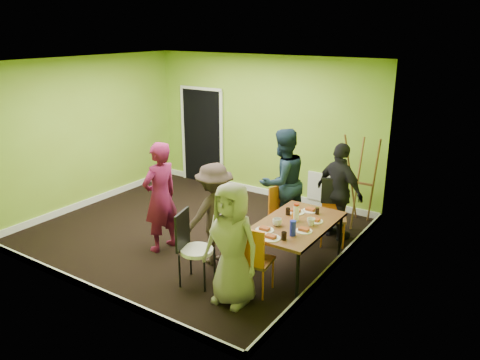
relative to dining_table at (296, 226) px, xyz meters
The scene contains 28 objects.
ground 2.18m from the dining_table, behind, with size 5.00×5.00×0.00m, color black.
room_walls 2.12m from the dining_table, behind, with size 5.04×4.54×2.82m.
dining_table is the anchor object (origin of this frame).
chair_left_far 1.12m from the dining_table, 129.11° to the left, with size 0.45×0.44×0.88m.
chair_left_near 0.87m from the dining_table, 165.28° to the right, with size 0.57×0.57×1.07m.
chair_back_end 1.30m from the dining_table, 89.07° to the left, with size 0.57×0.61×1.01m.
chair_front_end 0.84m from the dining_table, 102.21° to the right, with size 0.44×0.44×0.95m.
chair_bentwood 1.44m from the dining_table, 135.51° to the right, with size 0.49×0.48×1.01m.
easel 2.14m from the dining_table, 85.97° to the left, with size 0.64×0.60×1.59m.
plate_near_left 0.38m from the dining_table, 117.48° to the left, with size 0.26×0.26×0.01m, color white.
plate_near_right 0.51m from the dining_table, 116.46° to the right, with size 0.25×0.25×0.01m, color white.
plate_far_back 0.50m from the dining_table, 92.00° to the left, with size 0.23×0.23×0.01m, color white.
plate_far_front 0.62m from the dining_table, 93.58° to the right, with size 0.25×0.25×0.01m, color white.
plate_wall_back 0.28m from the dining_table, 42.81° to the left, with size 0.22×0.22×0.01m, color white.
plate_wall_front 0.30m from the dining_table, 41.81° to the right, with size 0.22×0.22×0.01m, color white.
thermos 0.18m from the dining_table, 116.49° to the left, with size 0.08×0.08×0.23m, color white.
blue_bottle 0.44m from the dining_table, 68.66° to the right, with size 0.08×0.08×0.20m, color #1922BF.
orange_bottle 0.18m from the dining_table, 133.67° to the left, with size 0.04×0.04×0.08m, color orange.
glass_mid 0.32m from the dining_table, 138.99° to the left, with size 0.07×0.07×0.10m, color black.
glass_back 0.48m from the dining_table, 76.37° to the left, with size 0.06×0.06×0.10m, color black.
glass_front 0.58m from the dining_table, 78.39° to the right, with size 0.07×0.07×0.10m, color black.
cup_a 0.30m from the dining_table, 126.88° to the right, with size 0.13×0.13×0.10m, color white.
cup_b 0.24m from the dining_table, ahead, with size 0.11×0.11×0.10m, color white.
person_standing 2.10m from the dining_table, 167.06° to the right, with size 0.62×0.41×1.71m, color maroon.
person_left_far 1.36m from the dining_table, 126.41° to the left, with size 0.86×0.67×1.77m, color #162738.
person_left_near 1.17m from the dining_table, 161.99° to the right, with size 0.97×0.56×1.50m, color #312521.
person_back_end 1.41m from the dining_table, 87.49° to the left, with size 0.93×0.39×1.59m, color black.
person_front_end 1.13m from the dining_table, 106.25° to the right, with size 0.77×0.50×1.57m, color gray.
Camera 1 is at (4.65, -5.61, 3.31)m, focal length 35.00 mm.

